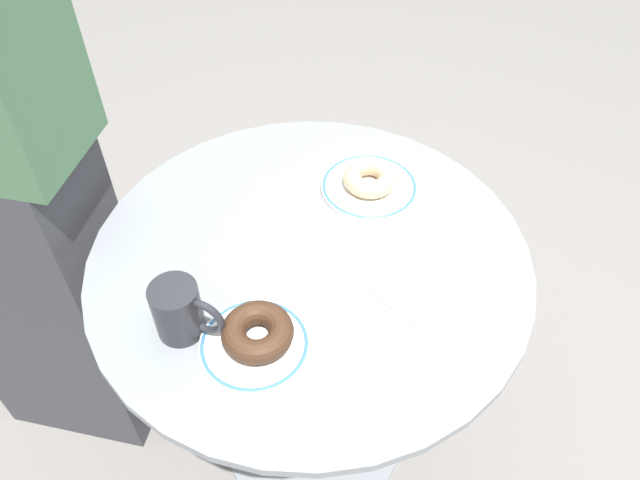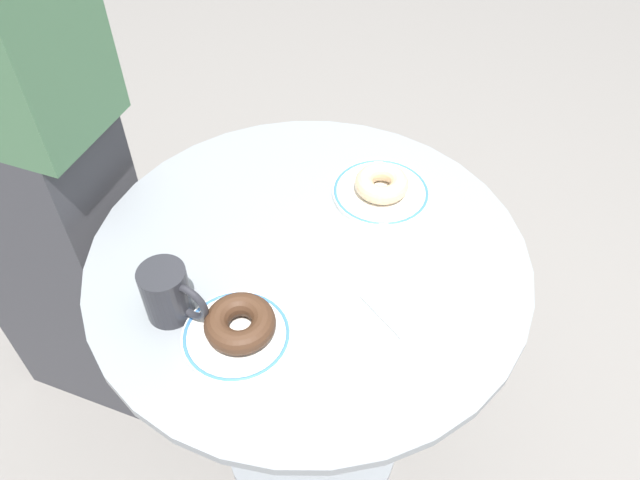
{
  "view_description": "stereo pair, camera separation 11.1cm",
  "coord_description": "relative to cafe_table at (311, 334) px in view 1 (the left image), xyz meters",
  "views": [
    {
      "loc": [
        -0.62,
        -0.4,
        1.57
      ],
      "look_at": [
        0.02,
        -0.01,
        0.76
      ],
      "focal_mm": 35.35,
      "sensor_mm": 36.0,
      "label": 1
    },
    {
      "loc": [
        -0.56,
        -0.49,
        1.57
      ],
      "look_at": [
        0.02,
        -0.01,
        0.76
      ],
      "focal_mm": 35.35,
      "sensor_mm": 36.0,
      "label": 2
    }
  ],
  "objects": [
    {
      "name": "ground_plane",
      "position": [
        0.0,
        0.0,
        -0.5
      ],
      "size": [
        7.0,
        7.0,
        0.02
      ],
      "primitive_type": "cube",
      "color": "gray"
    },
    {
      "name": "cafe_table",
      "position": [
        0.0,
        0.0,
        0.0
      ],
      "size": [
        0.78,
        0.78,
        0.74
      ],
      "color": "gray",
      "rests_on": "ground"
    },
    {
      "name": "plate_left",
      "position": [
        -0.21,
        -0.03,
        0.25
      ],
      "size": [
        0.17,
        0.17,
        0.01
      ],
      "color": "white",
      "rests_on": "cafe_table"
    },
    {
      "name": "plate_right",
      "position": [
        0.21,
        -0.01,
        0.25
      ],
      "size": [
        0.19,
        0.19,
        0.01
      ],
      "color": "white",
      "rests_on": "cafe_table"
    },
    {
      "name": "donut_chocolate",
      "position": [
        -0.2,
        -0.03,
        0.27
      ],
      "size": [
        0.16,
        0.16,
        0.04
      ],
      "primitive_type": "torus",
      "rotation": [
        0.0,
        0.0,
        2.16
      ],
      "color": "#422819",
      "rests_on": "plate_left"
    },
    {
      "name": "donut_glazed",
      "position": [
        0.21,
        -0.01,
        0.27
      ],
      "size": [
        0.11,
        0.11,
        0.04
      ],
      "primitive_type": "torus",
      "rotation": [
        0.0,
        0.0,
        4.6
      ],
      "color": "#E0B789",
      "rests_on": "plate_right"
    },
    {
      "name": "paper_napkin",
      "position": [
        0.02,
        -0.19,
        0.25
      ],
      "size": [
        0.13,
        0.13,
        0.01
      ],
      "primitive_type": "cube",
      "rotation": [
        0.0,
        0.0,
        -0.26
      ],
      "color": "white",
      "rests_on": "cafe_table"
    },
    {
      "name": "coffee_mug",
      "position": [
        -0.24,
        0.09,
        0.29
      ],
      "size": [
        0.08,
        0.12,
        0.1
      ],
      "color": "#28282D",
      "rests_on": "cafe_table"
    }
  ]
}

